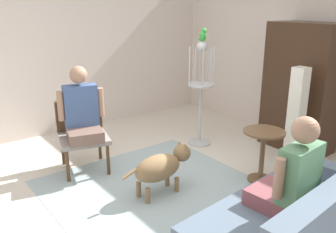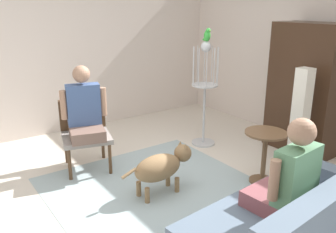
{
  "view_description": "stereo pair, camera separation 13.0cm",
  "coord_description": "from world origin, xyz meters",
  "views": [
    {
      "loc": [
        2.84,
        -2.25,
        2.11
      ],
      "look_at": [
        -0.04,
        -0.06,
        0.96
      ],
      "focal_mm": 38.16,
      "sensor_mm": 36.0,
      "label": 1
    },
    {
      "loc": [
        2.91,
        -2.15,
        2.11
      ],
      "look_at": [
        -0.04,
        -0.06,
        0.96
      ],
      "focal_mm": 38.16,
      "sensor_mm": 36.0,
      "label": 2
    }
  ],
  "objects": [
    {
      "name": "person_on_armchair",
      "position": [
        -1.22,
        -0.52,
        0.83
      ],
      "size": [
        0.57,
        0.57,
        0.9
      ],
      "color": "brown"
    },
    {
      "name": "column_lamp",
      "position": [
        0.28,
        1.84,
        0.66
      ],
      "size": [
        0.2,
        0.2,
        1.33
      ],
      "color": "#4C4742",
      "rests_on": "ground"
    },
    {
      "name": "parrot",
      "position": [
        -1.01,
        1.31,
        1.67
      ],
      "size": [
        0.17,
        0.1,
        0.19
      ],
      "color": "green",
      "rests_on": "bird_cage_stand"
    },
    {
      "name": "area_rug",
      "position": [
        -0.17,
        -0.09,
        0.0
      ],
      "size": [
        2.43,
        2.33,
        0.01
      ],
      "primitive_type": "cube",
      "color": "#9EB2B7",
      "rests_on": "ground"
    },
    {
      "name": "armchair",
      "position": [
        -1.37,
        -0.48,
        0.53
      ],
      "size": [
        0.77,
        0.75,
        0.89
      ],
      "color": "#4C331E",
      "rests_on": "ground"
    },
    {
      "name": "couch",
      "position": [
        1.42,
        0.15,
        0.3
      ],
      "size": [
        1.09,
        1.85,
        0.86
      ],
      "color": "slate",
      "rests_on": "ground"
    },
    {
      "name": "bird_cage_stand",
      "position": [
        -1.03,
        1.31,
        0.8
      ],
      "size": [
        0.39,
        0.39,
        1.58
      ],
      "color": "silver",
      "rests_on": "ground"
    },
    {
      "name": "dog",
      "position": [
        -0.15,
        -0.07,
        0.34
      ],
      "size": [
        0.31,
        0.92,
        0.56
      ],
      "color": "olive",
      "rests_on": "ground"
    },
    {
      "name": "back_wall",
      "position": [
        0.0,
        2.79,
        1.42
      ],
      "size": [
        6.34,
        0.12,
        2.84
      ],
      "primitive_type": "cube",
      "color": "silver",
      "rests_on": "ground"
    },
    {
      "name": "armoire_cabinet",
      "position": [
        -0.03,
        2.38,
        0.93
      ],
      "size": [
        1.0,
        0.56,
        1.86
      ],
      "primitive_type": "cube",
      "color": "#382316",
      "rests_on": "ground"
    },
    {
      "name": "round_end_table",
      "position": [
        0.36,
        1.08,
        0.42
      ],
      "size": [
        0.5,
        0.5,
        0.66
      ],
      "color": "brown",
      "rests_on": "ground"
    },
    {
      "name": "ground_plane",
      "position": [
        0.0,
        0.0,
        0.0
      ],
      "size": [
        6.88,
        6.88,
        0.0
      ],
      "primitive_type": "plane",
      "color": "beige"
    },
    {
      "name": "person_on_couch",
      "position": [
        1.38,
        0.12,
        0.78
      ],
      "size": [
        0.51,
        0.57,
        0.84
      ],
      "color": "#894950"
    },
    {
      "name": "left_wall",
      "position": [
        -2.93,
        0.3,
        1.42
      ],
      "size": [
        0.12,
        6.06,
        2.84
      ],
      "primitive_type": "cube",
      "color": "silver",
      "rests_on": "ground"
    }
  ]
}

